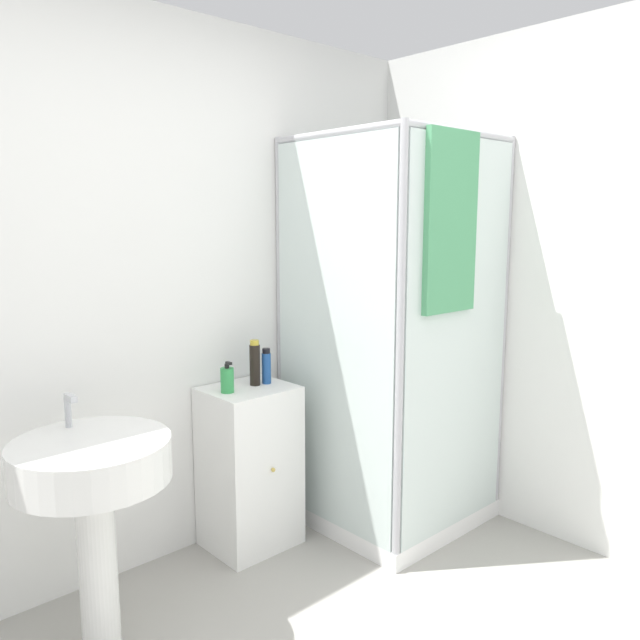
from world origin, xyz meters
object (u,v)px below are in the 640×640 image
Objects in this scene: soap_dispenser at (227,380)px; shampoo_bottle_blue at (266,367)px; sink at (93,484)px; shampoo_bottle_tall_black at (255,363)px.

shampoo_bottle_blue is (0.23, 0.01, 0.02)m from soap_dispenser.
sink is at bearing -160.85° from soap_dispenser.
sink is at bearing -164.80° from shampoo_bottle_blue.
sink is 4.31× the size of shampoo_bottle_tall_black.
shampoo_bottle_tall_black is 0.07m from shampoo_bottle_blue.
soap_dispenser is at bearing -178.49° from shampoo_bottle_blue.
sink is 0.82m from soap_dispenser.
shampoo_bottle_blue is (0.99, 0.27, 0.22)m from sink.
sink is 1.00m from shampoo_bottle_tall_black.
shampoo_bottle_tall_black is 1.27× the size of shampoo_bottle_blue.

